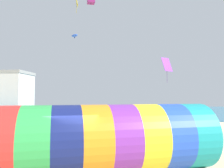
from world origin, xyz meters
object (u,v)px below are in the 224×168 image
giant_inflatable_tube (108,139)px  kite_handler (216,143)px  bystander_near_water (87,130)px  kite_purple_diamond (167,65)px  kite_blue_parafoil (75,36)px  bystander_mid_beach (169,123)px  kite_yellow_diamond (77,1)px  cooler_box (201,161)px

giant_inflatable_tube → kite_handler: size_ratio=5.61×
giant_inflatable_tube → bystander_near_water: giant_inflatable_tube is taller
kite_purple_diamond → kite_blue_parafoil: kite_blue_parafoil is taller
kite_blue_parafoil → bystander_mid_beach: bearing=-29.8°
giant_inflatable_tube → kite_yellow_diamond: size_ratio=4.85×
giant_inflatable_tube → kite_blue_parafoil: 19.06m
kite_yellow_diamond → kite_purple_diamond: 12.24m
giant_inflatable_tube → bystander_mid_beach: (4.06, 10.04, -0.52)m
kite_purple_diamond → cooler_box: bearing=-92.3°
giant_inflatable_tube → kite_yellow_diamond: (-5.17, 13.81, 12.24)m
kite_yellow_diamond → bystander_mid_beach: size_ratio=1.11×
bystander_near_water → bystander_mid_beach: size_ratio=0.97×
kite_yellow_diamond → kite_purple_diamond: kite_yellow_diamond is taller
kite_yellow_diamond → kite_blue_parafoil: bearing=110.6°
giant_inflatable_tube → bystander_mid_beach: 10.84m
kite_purple_diamond → cooler_box: kite_purple_diamond is taller
kite_blue_parafoil → kite_yellow_diamond: bearing=-69.4°
giant_inflatable_tube → kite_yellow_diamond: 19.16m
kite_handler → kite_purple_diamond: kite_purple_diamond is taller
kite_blue_parafoil → kite_handler: bearing=-50.3°
kite_handler → kite_purple_diamond: bearing=91.9°
kite_purple_diamond → bystander_mid_beach: bearing=-97.3°
bystander_near_water → giant_inflatable_tube: bearing=-70.1°
kite_handler → bystander_mid_beach: (-1.13, 7.64, 0.04)m
bystander_mid_beach → kite_purple_diamond: bearing=82.7°
giant_inflatable_tube → kite_blue_parafoil: size_ratio=9.61×
kite_yellow_diamond → bystander_mid_beach: bearing=-22.2°
cooler_box → giant_inflatable_tube: bearing=-160.1°
kite_blue_parafoil → cooler_box: 20.22m
kite_blue_parafoil → giant_inflatable_tube: bearing=-69.5°
giant_inflatable_tube → kite_blue_parafoil: bearing=110.5°
kite_purple_diamond → kite_blue_parafoil: 11.28m
kite_yellow_diamond → cooler_box: (9.38, -12.29, -13.48)m
bystander_near_water → kite_blue_parafoil: bearing=110.9°
kite_handler → bystander_near_water: size_ratio=0.99×
kite_yellow_diamond → bystander_near_water: kite_yellow_diamond is taller
kite_blue_parafoil → bystander_mid_beach: kite_blue_parafoil is taller
kite_handler → kite_blue_parafoil: kite_blue_parafoil is taller
bystander_near_water → cooler_box: bearing=-34.9°
giant_inflatable_tube → kite_purple_diamond: size_ratio=3.33×
kite_handler → cooler_box: size_ratio=3.23×
kite_yellow_diamond → cooler_box: size_ratio=3.74×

